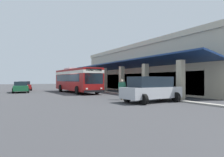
# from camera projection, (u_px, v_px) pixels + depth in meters

# --- Properties ---
(ground) EXTENTS (120.00, 120.00, 0.00)m
(ground) POSITION_uv_depth(u_px,v_px,m) (129.00, 92.00, 28.48)
(ground) COLOR #38383A
(curb_strip) EXTENTS (36.27, 0.50, 0.12)m
(curb_strip) POSITION_uv_depth(u_px,v_px,m) (104.00, 92.00, 28.38)
(curb_strip) COLOR #9E998E
(curb_strip) RESTS_ON ground
(plaza_building) EXTENTS (30.52, 14.33, 6.86)m
(plaza_building) POSITION_uv_depth(u_px,v_px,m) (159.00, 69.00, 32.89)
(plaza_building) COLOR #B2A88E
(plaza_building) RESTS_ON ground
(transit_bus) EXTENTS (11.31, 3.13, 3.34)m
(transit_bus) POSITION_uv_depth(u_px,v_px,m) (76.00, 79.00, 27.58)
(transit_bus) COLOR maroon
(transit_bus) RESTS_ON ground
(parked_sedan_red) EXTENTS (4.46, 2.12, 1.47)m
(parked_sedan_red) POSITION_uv_depth(u_px,v_px,m) (24.00, 86.00, 32.98)
(parked_sedan_red) COLOR maroon
(parked_sedan_red) RESTS_ON ground
(parked_sedan_green) EXTENTS (4.50, 2.19, 1.47)m
(parked_sedan_green) POSITION_uv_depth(u_px,v_px,m) (21.00, 87.00, 27.69)
(parked_sedan_green) COLOR #195933
(parked_sedan_green) RESTS_ON ground
(parked_suv_silver) EXTENTS (2.96, 4.94, 1.97)m
(parked_suv_silver) POSITION_uv_depth(u_px,v_px,m) (151.00, 89.00, 15.87)
(parked_suv_silver) COLOR #B2B5BA
(parked_suv_silver) RESTS_ON ground
(pedestrian) EXTENTS (0.63, 0.48, 1.75)m
(pedestrian) POSITION_uv_depth(u_px,v_px,m) (122.00, 88.00, 17.71)
(pedestrian) COLOR #726651
(pedestrian) RESTS_ON ground
(potted_palm) EXTENTS (1.92, 1.60, 2.63)m
(potted_palm) POSITION_uv_depth(u_px,v_px,m) (90.00, 86.00, 36.97)
(potted_palm) COLOR #4C4742
(potted_palm) RESTS_ON ground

